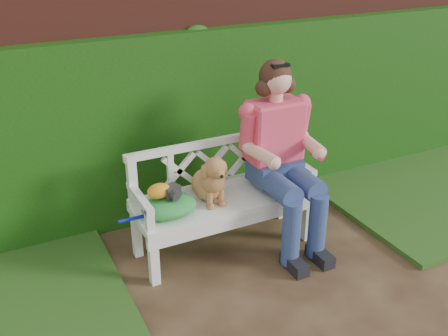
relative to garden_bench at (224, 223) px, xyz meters
name	(u,v)px	position (x,y,z in m)	size (l,w,h in m)	color
ground	(300,304)	(0.17, -0.92, -0.24)	(60.00, 60.00, 0.00)	black
brick_wall	(193,91)	(0.17, 0.98, 0.86)	(10.00, 0.30, 2.20)	maroon
ivy_hedge	(203,123)	(0.17, 0.76, 0.61)	(10.00, 0.18, 1.70)	#1D570F
grass_right	(443,184)	(2.57, -0.02, -0.21)	(2.60, 2.00, 0.05)	#1B4C11
garden_bench	(224,223)	(0.00, 0.00, 0.00)	(1.58, 0.60, 0.48)	white
seated_woman	(277,151)	(0.48, -0.02, 0.57)	(0.68, 0.91, 1.62)	#EC3A56
dog	(210,177)	(-0.12, 0.01, 0.45)	(0.28, 0.38, 0.43)	brown
tennis_racket	(165,211)	(-0.52, -0.01, 0.25)	(0.58, 0.24, 0.03)	white
green_bag	(169,206)	(-0.50, -0.05, 0.31)	(0.43, 0.33, 0.15)	#15861B
camera_item	(171,191)	(-0.47, -0.04, 0.43)	(0.13, 0.10, 0.09)	#242424
baseball_glove	(159,191)	(-0.56, -0.02, 0.45)	(0.19, 0.14, 0.12)	orange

